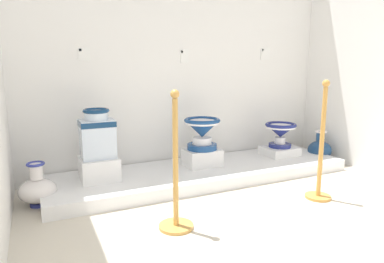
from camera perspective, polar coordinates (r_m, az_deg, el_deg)
ground_plane at (r=2.43m, az=21.33°, el=-18.94°), size 5.61×5.89×0.02m
wall_back at (r=3.94m, az=-1.36°, el=15.80°), size 3.81×0.06×3.03m
display_platform at (r=3.66m, az=1.87°, el=-6.85°), size 3.19×0.88×0.12m
plinth_block_squat_floral at (r=3.34m, az=-15.26°, el=-5.97°), size 0.34×0.35×0.21m
antique_toilet_squat_floral at (r=3.26m, az=-15.55°, el=-0.26°), size 0.31×0.25×0.46m
plinth_block_central_ornate at (r=3.68m, az=1.68°, el=-4.31°), size 0.37×0.29×0.18m
antique_toilet_central_ornate at (r=3.62m, az=1.70°, el=0.24°), size 0.39×0.39×0.33m
plinth_block_broad_patterned at (r=4.25m, az=14.42°, el=-3.16°), size 0.39×0.33×0.10m
antique_toilet_broad_patterned at (r=4.20m, az=14.57°, el=0.07°), size 0.37×0.37×0.29m
info_placard_first at (r=3.59m, az=-17.59°, el=12.28°), size 0.11×0.01×0.12m
info_placard_second at (r=3.89m, az=-1.29°, el=12.55°), size 0.09×0.01×0.15m
info_placard_third at (r=4.46m, az=12.13°, el=12.62°), size 0.13×0.01×0.15m
decorative_vase_spare at (r=3.21m, az=-24.39°, el=-8.75°), size 0.31×0.31×0.38m
decorative_vase_companion at (r=4.54m, az=20.55°, el=-2.78°), size 0.29×0.29×0.39m
stanchion_post_near_left at (r=2.49m, az=-2.73°, el=-9.55°), size 0.26×0.26×1.02m
stanchion_post_near_right at (r=3.24m, az=20.67°, el=-4.56°), size 0.23×0.23×1.06m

